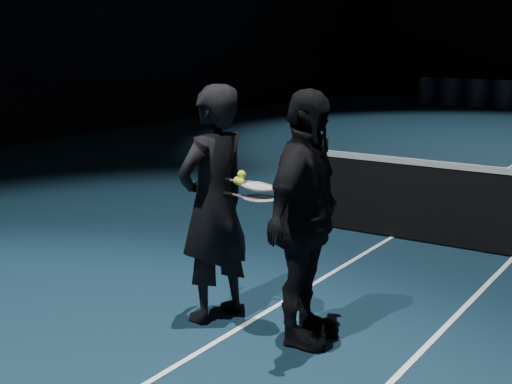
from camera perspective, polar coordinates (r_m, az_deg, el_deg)
net_post_left at (r=8.68m, az=5.42°, el=0.76°), size 0.10×0.10×1.10m
player_a at (r=5.77m, az=-3.40°, el=-0.99°), size 0.58×0.78×1.94m
player_b at (r=5.31m, az=3.93°, el=-2.19°), size 0.61×1.18×1.94m
racket_lower at (r=5.49m, az=0.33°, el=-0.52°), size 0.68×0.23×0.03m
racket_upper at (r=5.53m, az=0.13°, el=0.46°), size 0.69×0.26×0.10m
tennis_balls at (r=5.57m, az=-1.31°, el=1.02°), size 0.12×0.10×0.12m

